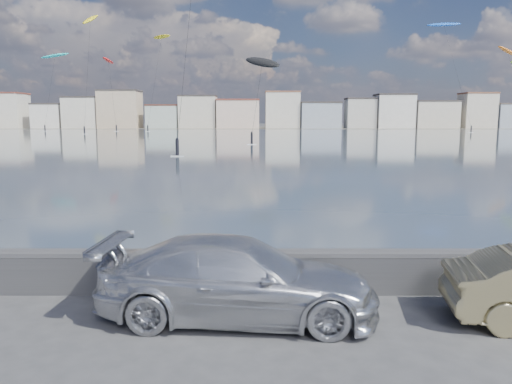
{
  "coord_description": "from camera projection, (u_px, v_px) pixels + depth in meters",
  "views": [
    {
      "loc": [
        1.01,
        -8.47,
        4.06
      ],
      "look_at": [
        1.0,
        4.0,
        2.2
      ],
      "focal_mm": 35.0,
      "sensor_mm": 36.0,
      "label": 1
    }
  ],
  "objects": [
    {
      "name": "far_buildings",
      "position": [
        257.0,
        113.0,
        192.05
      ],
      "size": [
        240.79,
        13.26,
        14.6
      ],
      "color": "silver",
      "rests_on": "ground"
    },
    {
      "name": "kitesurfer_7",
      "position": [
        108.0,
        62.0,
        152.79
      ],
      "size": [
        5.55,
        10.74,
        22.59
      ],
      "color": "red",
      "rests_on": "ground"
    },
    {
      "name": "ground",
      "position": [
        200.0,
        345.0,
        8.98
      ],
      "size": [
        700.0,
        700.0,
        0.0
      ],
      "primitive_type": "plane",
      "color": "#333335",
      "rests_on": "ground"
    },
    {
      "name": "kitesurfer_11",
      "position": [
        55.0,
        57.0,
        155.65
      ],
      "size": [
        9.15,
        10.51,
        24.51
      ],
      "color": "#19BFBF",
      "rests_on": "ground"
    },
    {
      "name": "kitesurfer_2",
      "position": [
        262.0,
        63.0,
        82.92
      ],
      "size": [
        7.45,
        13.95,
        15.11
      ],
      "color": "black",
      "rests_on": "ground"
    },
    {
      "name": "far_shore_strip",
      "position": [
        254.0,
        128.0,
        206.79
      ],
      "size": [
        500.0,
        60.0,
        0.0
      ],
      "primitive_type": "cube",
      "color": "#4C473D",
      "rests_on": "ground"
    },
    {
      "name": "bay_water",
      "position": [
        251.0,
        138.0,
        99.47
      ],
      "size": [
        500.0,
        177.0,
        0.0
      ],
      "primitive_type": "cube",
      "color": "#374950",
      "rests_on": "ground"
    },
    {
      "name": "kitesurfer_6",
      "position": [
        508.0,
        52.0,
        150.92
      ],
      "size": [
        9.43,
        19.18,
        26.0
      ],
      "color": "orange",
      "rests_on": "ground"
    },
    {
      "name": "seawall",
      "position": [
        213.0,
        269.0,
        11.56
      ],
      "size": [
        400.0,
        0.36,
        1.08
      ],
      "color": "#28282B",
      "rests_on": "ground"
    },
    {
      "name": "kitesurfer_3",
      "position": [
        90.0,
        21.0,
        129.12
      ],
      "size": [
        3.45,
        13.88,
        31.75
      ],
      "color": "yellow",
      "rests_on": "ground"
    },
    {
      "name": "car_silver",
      "position": [
        238.0,
        279.0,
        10.13
      ],
      "size": [
        5.8,
        2.7,
        1.64
      ],
      "primitive_type": "imported",
      "rotation": [
        0.0,
        0.0,
        1.5
      ],
      "color": "silver",
      "rests_on": "ground"
    },
    {
      "name": "kitesurfer_15",
      "position": [
        161.0,
        39.0,
        152.52
      ],
      "size": [
        7.18,
        13.75,
        29.33
      ],
      "color": "yellow",
      "rests_on": "ground"
    },
    {
      "name": "kitesurfer_1",
      "position": [
        444.0,
        26.0,
        147.74
      ],
      "size": [
        10.11,
        18.33,
        32.37
      ],
      "color": "blue",
      "rests_on": "ground"
    }
  ]
}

